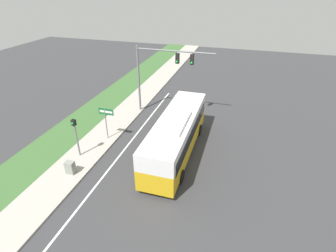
% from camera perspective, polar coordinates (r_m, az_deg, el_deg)
% --- Properties ---
extents(ground_plane, '(80.00, 80.00, 0.00)m').
position_cam_1_polar(ground_plane, '(17.78, -2.64, -11.95)').
color(ground_plane, '#38383A').
extents(sidewalk, '(2.80, 80.00, 0.12)m').
position_cam_1_polar(sidewalk, '(20.27, -19.60, -7.80)').
color(sidewalk, '#ADA89E').
rests_on(sidewalk, ground_plane).
extents(grass_verge, '(3.60, 80.00, 0.10)m').
position_cam_1_polar(grass_verge, '(22.15, -26.41, -5.97)').
color(grass_verge, '#3D6633').
rests_on(grass_verge, ground_plane).
extents(lane_divider_near, '(0.14, 30.00, 0.01)m').
position_cam_1_polar(lane_divider_near, '(19.04, -13.08, -9.58)').
color(lane_divider_near, silver).
rests_on(lane_divider_near, ground_plane).
extents(bus, '(2.61, 10.18, 3.27)m').
position_cam_1_polar(bus, '(19.39, 1.86, -1.53)').
color(bus, gold).
rests_on(bus, ground_plane).
extents(signal_gantry, '(7.25, 0.41, 6.49)m').
position_cam_1_polar(signal_gantry, '(24.51, -1.65, 12.68)').
color(signal_gantry, slate).
rests_on(signal_gantry, ground_plane).
extents(pedestrian_signal, '(0.28, 0.34, 3.14)m').
position_cam_1_polar(pedestrian_signal, '(19.93, -19.49, -1.26)').
color(pedestrian_signal, slate).
rests_on(pedestrian_signal, ground_plane).
extents(street_sign, '(1.28, 0.08, 2.89)m').
position_cam_1_polar(street_sign, '(21.54, -13.32, 1.84)').
color(street_sign, slate).
rests_on(street_sign, ground_plane).
extents(utility_cabinet, '(0.60, 0.44, 0.90)m').
position_cam_1_polar(utility_cabinet, '(19.16, -20.50, -8.46)').
color(utility_cabinet, gray).
rests_on(utility_cabinet, sidewalk).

